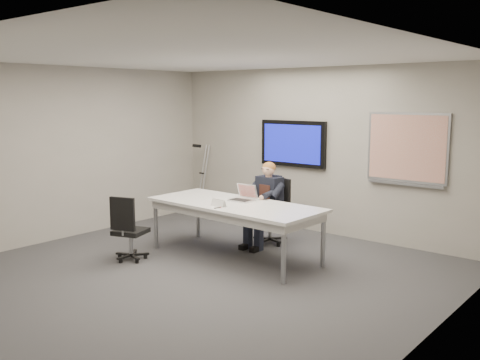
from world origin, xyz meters
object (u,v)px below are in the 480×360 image
Objects in this scene: office_chair_far at (273,223)px; laptop at (244,196)px; conference_table at (235,209)px; seated_person at (263,213)px; office_chair_near at (129,240)px.

laptop is (0.00, -0.73, 0.54)m from office_chair_far.
office_chair_far reaches higher than conference_table.
conference_table is 0.74m from seated_person.
seated_person is (-0.01, -0.24, 0.20)m from office_chair_far.
conference_table is at bearing -71.31° from office_chair_far.
seated_person is (-0.04, 0.72, -0.18)m from conference_table.
laptop is (0.02, -0.49, 0.33)m from seated_person.
office_chair_near is 0.72× the size of seated_person.
office_chair_far is 0.79× the size of seated_person.
office_chair_near is at bearing -114.02° from seated_person.
office_chair_far is at bearing -135.81° from office_chair_near.
conference_table is 2.79× the size of office_chair_near.
seated_person is at bearing -76.00° from office_chair_far.
conference_table is 7.59× the size of laptop.
office_chair_near is at bearing -132.65° from conference_table.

